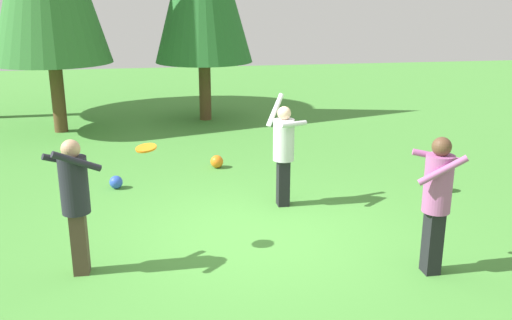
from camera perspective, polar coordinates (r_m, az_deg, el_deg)
ground_plane at (r=8.15m, az=-0.07°, el=-7.65°), size 40.00×40.00×0.00m
person_thrower at (r=8.96m, az=2.85°, el=1.30°), size 0.66×0.67×1.83m
person_catcher at (r=7.05m, az=-18.05°, el=-3.48°), size 0.73×0.68×1.72m
person_bystander at (r=7.05m, az=18.07°, el=-3.34°), size 0.70×0.64×1.75m
frisbee at (r=7.22m, az=-11.20°, el=1.22°), size 0.38×0.38×0.07m
ball_blue at (r=10.30m, az=-14.15°, el=-2.22°), size 0.24×0.24×0.24m
ball_white at (r=10.40m, az=18.83°, el=-2.41°), size 0.24×0.24×0.24m
ball_orange at (r=11.20m, az=-4.03°, el=-0.16°), size 0.26×0.26×0.26m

